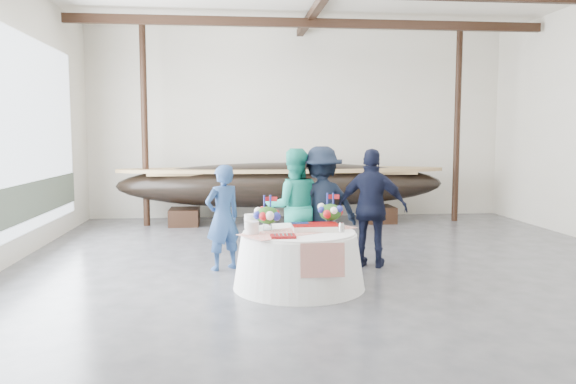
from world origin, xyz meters
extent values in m
cube|color=#3D3D42|center=(0.00, 0.00, 0.00)|extent=(10.00, 12.00, 0.01)
cube|color=silver|center=(0.00, 6.00, 2.25)|extent=(10.00, 0.02, 4.50)
cube|color=black|center=(0.00, 4.00, 4.25)|extent=(9.80, 0.12, 0.18)
cylinder|color=black|center=(-3.50, 4.84, 2.25)|extent=(0.14, 0.14, 4.50)
cylinder|color=black|center=(3.50, 4.84, 2.25)|extent=(0.14, 0.14, 4.50)
cube|color=silver|center=(-4.95, 1.00, 2.00)|extent=(0.02, 7.00, 3.20)
cube|color=#596654|center=(-4.94, 1.00, 0.90)|extent=(0.02, 7.00, 0.60)
cube|color=black|center=(-2.69, 4.84, 0.18)|extent=(0.64, 0.82, 0.37)
cube|color=black|center=(1.70, 4.84, 0.18)|extent=(0.64, 0.82, 0.37)
ellipsoid|color=black|center=(-0.49, 4.84, 0.87)|extent=(7.32, 1.46, 1.01)
cube|color=#9E7A4C|center=(-0.49, 4.84, 1.14)|extent=(5.85, 0.96, 0.05)
cone|color=white|center=(-0.79, -0.50, 0.35)|extent=(1.71, 1.71, 0.70)
cylinder|color=white|center=(-0.79, -0.50, 0.71)|extent=(1.45, 1.45, 0.04)
cube|color=#B62312|center=(-0.79, -0.50, 0.74)|extent=(1.63, 1.30, 0.01)
cube|color=white|center=(-0.57, -0.44, 0.77)|extent=(0.60, 0.40, 0.07)
cylinder|color=white|center=(-1.40, -0.65, 0.82)|extent=(0.18, 0.18, 0.16)
cylinder|color=white|center=(-1.40, -0.18, 0.83)|extent=(0.18, 0.18, 0.18)
cube|color=maroon|center=(-1.03, -0.92, 0.75)|extent=(0.30, 0.24, 0.03)
cone|color=silver|center=(-0.26, -0.62, 0.79)|extent=(0.09, 0.09, 0.12)
imported|color=navy|center=(-1.78, 0.58, 0.77)|extent=(0.67, 0.61, 1.55)
imported|color=teal|center=(-0.72, 0.75, 0.89)|extent=(0.88, 0.69, 1.78)
imported|color=black|center=(-0.29, 0.79, 0.90)|extent=(1.26, 0.86, 1.80)
imported|color=black|center=(0.44, 0.53, 0.89)|extent=(1.13, 0.80, 1.77)
camera|label=1|loc=(-1.66, -7.59, 1.96)|focal=35.00mm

